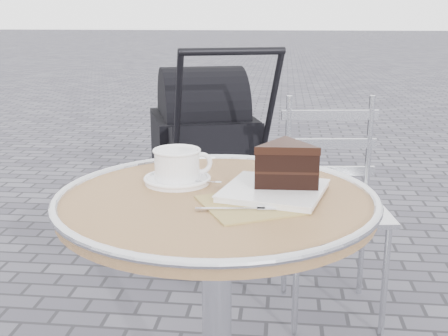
# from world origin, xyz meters

# --- Properties ---
(cafe_table) EXTENTS (0.72, 0.72, 0.74)m
(cafe_table) POSITION_xyz_m (0.00, 0.00, 0.57)
(cafe_table) COLOR silver
(cafe_table) RESTS_ON ground
(cappuccino_set) EXTENTS (0.18, 0.16, 0.08)m
(cappuccino_set) POSITION_xyz_m (-0.10, 0.10, 0.77)
(cappuccino_set) COLOR white
(cappuccino_set) RESTS_ON cafe_table
(cake_plate_set) EXTENTS (0.32, 0.34, 0.11)m
(cake_plate_set) POSITION_xyz_m (0.15, 0.04, 0.78)
(cake_plate_set) COLOR #A28659
(cake_plate_set) RESTS_ON cafe_table
(bistro_chair) EXTENTS (0.41, 0.41, 0.82)m
(bistro_chair) POSITION_xyz_m (0.33, 0.90, 0.51)
(bistro_chair) COLOR silver
(bistro_chair) RESTS_ON ground
(baby_stroller) EXTENTS (0.70, 1.05, 1.00)m
(baby_stroller) POSITION_xyz_m (-0.23, 1.50, 0.45)
(baby_stroller) COLOR black
(baby_stroller) RESTS_ON ground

